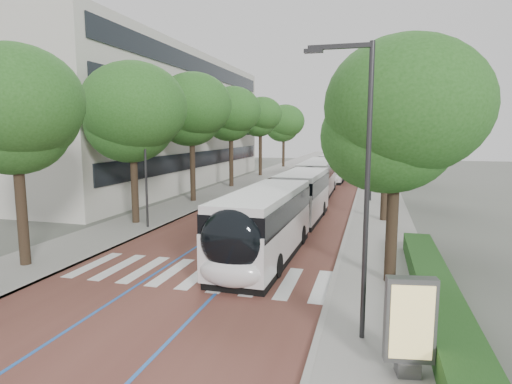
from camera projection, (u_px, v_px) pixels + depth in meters
ground at (184, 283)px, 16.64m from camera, size 160.00×160.00×0.00m
road at (317, 178)px, 54.83m from camera, size 11.00×140.00×0.02m
sidewalk_left at (260, 176)px, 56.79m from camera, size 4.00×140.00×0.12m
sidewalk_right at (377, 179)px, 52.85m from camera, size 4.00×140.00×0.12m
kerb_left at (274, 176)px, 56.29m from camera, size 0.20×140.00×0.14m
kerb_right at (362, 178)px, 53.35m from camera, size 0.20×140.00×0.14m
zebra_crossing at (199, 274)px, 17.54m from camera, size 10.55×3.60×0.01m
lane_line_left at (304, 177)px, 55.25m from camera, size 0.12×126.00×0.01m
lane_line_right at (329, 178)px, 54.41m from camera, size 0.12×126.00×0.01m
office_building at (129, 121)px, 47.50m from camera, size 18.11×40.00×14.00m
hedge at (436, 293)px, 14.18m from camera, size 1.20×14.00×0.80m
streetlight_near at (361, 170)px, 11.36m from camera, size 1.82×0.20×8.00m
streetlight_far at (370, 144)px, 35.23m from camera, size 1.82×0.20×8.00m
lamp_post_left at (145, 161)px, 25.30m from camera, size 0.14×0.14×8.00m
trees_left at (222, 119)px, 41.79m from camera, size 6.42×60.89×9.98m
trees_right at (385, 125)px, 32.62m from camera, size 5.90×47.45×8.97m
lead_bus at (284, 210)px, 23.13m from camera, size 2.92×18.45×3.20m
bus_queued_0 at (318, 178)px, 38.92m from camera, size 2.68×12.43×3.20m
bus_queued_1 at (335, 167)px, 51.74m from camera, size 2.79×12.45×3.20m
bus_queued_2 at (341, 160)px, 63.57m from camera, size 2.64×12.42×3.20m
bus_queued_3 at (347, 155)px, 76.72m from camera, size 3.29×12.53×3.20m
ad_panel at (410, 325)px, 9.94m from camera, size 1.19×0.53×2.39m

